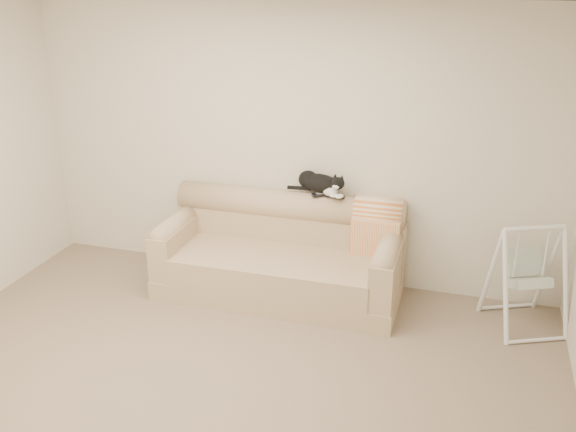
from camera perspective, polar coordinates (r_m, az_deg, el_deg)
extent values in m
plane|color=#786651|center=(4.80, -6.68, -15.26)|extent=(5.00, 5.00, 0.00)
cube|color=silver|center=(5.94, 0.31, 6.29)|extent=(5.00, 0.04, 2.60)
cube|color=white|center=(3.86, -8.41, 17.30)|extent=(5.00, 4.00, 0.02)
cube|color=tan|center=(5.96, -0.84, -6.18)|extent=(2.20, 0.90, 0.18)
cube|color=tan|center=(5.77, -1.17, -4.82)|extent=(1.80, 0.68, 0.24)
cube|color=tan|center=(6.10, 0.10, -1.93)|extent=(2.20, 0.22, 0.50)
cylinder|color=tan|center=(5.98, 0.10, 0.94)|extent=(2.16, 0.28, 0.28)
cube|color=tan|center=(6.17, -9.67, -2.41)|extent=(0.20, 0.88, 0.42)
cylinder|color=tan|center=(6.09, -9.80, -0.60)|extent=(0.18, 0.84, 0.18)
cube|color=tan|center=(5.63, 8.83, -4.75)|extent=(0.20, 0.88, 0.42)
cylinder|color=tan|center=(5.55, 8.96, -2.80)|extent=(0.18, 0.84, 0.18)
cube|color=black|center=(5.82, 3.02, 1.91)|extent=(0.18, 0.13, 0.02)
cube|color=gray|center=(5.82, 3.02, 2.04)|extent=(0.11, 0.08, 0.01)
cube|color=black|center=(5.79, 4.22, 1.75)|extent=(0.17, 0.06, 0.02)
ellipsoid|color=black|center=(5.84, 2.93, 2.93)|extent=(0.43, 0.28, 0.17)
ellipsoid|color=black|center=(5.90, 1.81, 3.27)|extent=(0.22, 0.21, 0.17)
ellipsoid|color=white|center=(5.77, 3.73, 2.35)|extent=(0.17, 0.14, 0.12)
ellipsoid|color=black|center=(5.70, 4.44, 2.92)|extent=(0.15, 0.15, 0.12)
ellipsoid|color=white|center=(5.67, 4.26, 2.61)|extent=(0.08, 0.07, 0.05)
sphere|color=#BF7272|center=(5.65, 4.15, 2.55)|extent=(0.01, 0.01, 0.01)
cone|color=black|center=(5.71, 4.21, 3.55)|extent=(0.05, 0.06, 0.06)
cone|color=black|center=(5.68, 4.81, 3.44)|extent=(0.07, 0.07, 0.06)
sphere|color=#9A6615|center=(5.67, 4.04, 2.91)|extent=(0.02, 0.02, 0.02)
sphere|color=#9A6615|center=(5.66, 4.43, 2.83)|extent=(0.02, 0.02, 0.02)
ellipsoid|color=white|center=(5.72, 4.10, 1.87)|extent=(0.09, 0.11, 0.04)
ellipsoid|color=white|center=(5.70, 4.58, 1.77)|extent=(0.09, 0.11, 0.04)
cylinder|color=black|center=(5.90, 0.97, 2.51)|extent=(0.22, 0.05, 0.04)
cylinder|color=orange|center=(5.81, 8.09, 0.10)|extent=(0.43, 0.33, 0.33)
cube|color=orange|center=(5.73, 7.72, -2.35)|extent=(0.43, 0.09, 0.42)
cylinder|color=white|center=(5.45, 18.77, -6.05)|extent=(0.17, 0.30, 0.90)
cylinder|color=white|center=(5.67, 17.58, -4.79)|extent=(0.17, 0.30, 0.90)
cylinder|color=white|center=(5.69, 23.44, -5.53)|extent=(0.17, 0.30, 0.90)
cylinder|color=white|center=(5.90, 22.11, -4.35)|extent=(0.17, 0.30, 0.90)
cylinder|color=white|center=(5.49, 21.11, -1.02)|extent=(0.48, 0.25, 0.04)
cylinder|color=white|center=(5.66, 21.24, -10.25)|extent=(0.48, 0.24, 0.03)
cylinder|color=white|center=(6.07, 18.81, -7.62)|extent=(0.48, 0.24, 0.03)
cube|color=white|center=(5.66, 20.61, -5.57)|extent=(0.38, 0.37, 0.17)
cube|color=white|center=(5.69, 20.25, -3.80)|extent=(0.33, 0.25, 0.24)
cylinder|color=white|center=(5.52, 19.64, -3.13)|extent=(0.02, 0.02, 0.42)
cylinder|color=white|center=(5.64, 21.97, -2.93)|extent=(0.02, 0.02, 0.42)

